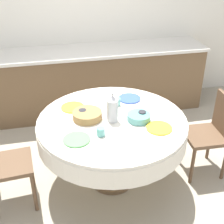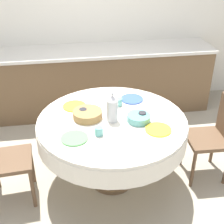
% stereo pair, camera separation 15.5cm
% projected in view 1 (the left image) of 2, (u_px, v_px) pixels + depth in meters
% --- Properties ---
extents(ground_plane, '(12.00, 12.00, 0.00)m').
position_uv_depth(ground_plane, '(112.00, 180.00, 3.29)').
color(ground_plane, '#9E937F').
extents(wall_back, '(7.00, 0.05, 2.60)m').
position_uv_depth(wall_back, '(82.00, 14.00, 4.23)').
color(wall_back, silver).
rests_on(wall_back, ground_plane).
extents(kitchen_counter, '(3.24, 0.64, 0.91)m').
position_uv_depth(kitchen_counter, '(88.00, 81.00, 4.37)').
color(kitchen_counter, brown).
rests_on(kitchen_counter, ground_plane).
extents(dining_table, '(1.41, 1.41, 0.75)m').
position_uv_depth(dining_table, '(112.00, 130.00, 2.97)').
color(dining_table, brown).
rests_on(dining_table, ground_plane).
extents(chair_left, '(0.41, 0.41, 0.88)m').
position_uv_depth(chair_left, '(212.00, 131.00, 3.20)').
color(chair_left, brown).
rests_on(chair_left, ground_plane).
extents(chair_right, '(0.43, 0.43, 0.88)m').
position_uv_depth(chair_right, '(0.00, 161.00, 2.77)').
color(chair_right, brown).
rests_on(chair_right, ground_plane).
extents(plate_near_left, '(0.23, 0.23, 0.01)m').
position_uv_depth(plate_near_left, '(77.00, 139.00, 2.62)').
color(plate_near_left, '#5BA85B').
rests_on(plate_near_left, dining_table).
extents(cup_near_left, '(0.07, 0.07, 0.08)m').
position_uv_depth(cup_near_left, '(101.00, 132.00, 2.67)').
color(cup_near_left, '#5BA39E').
rests_on(cup_near_left, dining_table).
extents(plate_near_right, '(0.23, 0.23, 0.01)m').
position_uv_depth(plate_near_right, '(159.00, 128.00, 2.77)').
color(plate_near_right, yellow).
rests_on(plate_near_right, dining_table).
extents(cup_near_right, '(0.07, 0.07, 0.08)m').
position_uv_depth(cup_near_right, '(142.00, 115.00, 2.91)').
color(cup_near_right, '#28282D').
rests_on(cup_near_right, dining_table).
extents(plate_far_left, '(0.23, 0.23, 0.01)m').
position_uv_depth(plate_far_left, '(73.00, 107.00, 3.10)').
color(plate_far_left, yellow).
rests_on(plate_far_left, dining_table).
extents(cup_far_left, '(0.07, 0.07, 0.08)m').
position_uv_depth(cup_far_left, '(83.00, 113.00, 2.93)').
color(cup_far_left, '#28282D').
rests_on(cup_far_left, dining_table).
extents(plate_far_right, '(0.23, 0.23, 0.01)m').
position_uv_depth(plate_far_right, '(130.00, 98.00, 3.26)').
color(plate_far_right, '#3856AD').
rests_on(plate_far_right, dining_table).
extents(cup_far_right, '(0.07, 0.07, 0.08)m').
position_uv_depth(cup_far_right, '(117.00, 102.00, 3.13)').
color(cup_far_right, '#5BA39E').
rests_on(cup_far_right, dining_table).
extents(coffee_carafe, '(0.10, 0.10, 0.29)m').
position_uv_depth(coffee_carafe, '(113.00, 108.00, 2.83)').
color(coffee_carafe, '#B2B2B7').
rests_on(coffee_carafe, dining_table).
extents(bread_basket, '(0.27, 0.27, 0.07)m').
position_uv_depth(bread_basket, '(87.00, 115.00, 2.91)').
color(bread_basket, olive).
rests_on(bread_basket, dining_table).
extents(fruit_bowl, '(0.22, 0.22, 0.06)m').
position_uv_depth(fruit_bowl, '(139.00, 117.00, 2.89)').
color(fruit_bowl, '#569993').
rests_on(fruit_bowl, dining_table).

